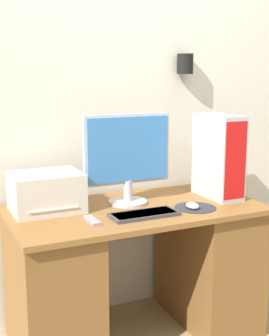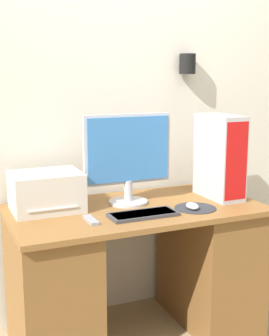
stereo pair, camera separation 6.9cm
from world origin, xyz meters
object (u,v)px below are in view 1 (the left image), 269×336
computer_tower (218,156)px  printer (46,192)px  monitor (128,155)px  keyboard (144,214)px  mouse (192,206)px  remote_control (92,220)px

computer_tower → printer: 1.05m
monitor → printer: size_ratio=1.39×
keyboard → mouse: size_ratio=3.79×
keyboard → mouse: bearing=-0.3°
printer → keyboard: bearing=-35.0°
mouse → remote_control: mouse is taller
monitor → computer_tower: bearing=-9.5°
monitor → printer: (-0.47, 0.04, -0.18)m
monitor → computer_tower: size_ratio=1.04×
mouse → computer_tower: (0.29, 0.17, 0.23)m
computer_tower → printer: computer_tower is taller
computer_tower → printer: bearing=172.4°
keyboard → printer: bearing=145.0°
keyboard → printer: (-0.44, 0.31, 0.10)m
computer_tower → remote_control: bearing=-170.1°
keyboard → printer: 0.55m
mouse → remote_control: (-0.58, 0.02, -0.01)m
keyboard → printer: size_ratio=0.97×
printer → computer_tower: bearing=-7.6°
mouse → printer: printer is taller
mouse → printer: size_ratio=0.26×
monitor → mouse: monitor is taller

